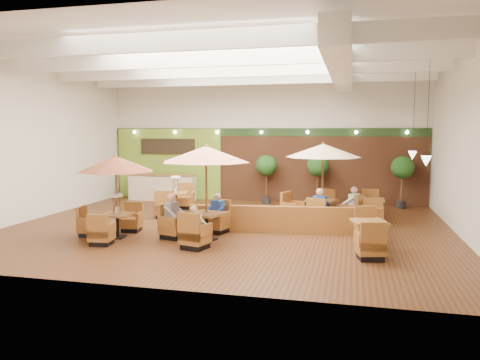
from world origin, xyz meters
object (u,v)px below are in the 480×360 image
(table_0, at_px, (114,178))
(booth_divider, at_px, (284,219))
(table_5, at_px, (371,210))
(diner_0, at_px, (195,222))
(service_counter, at_px, (162,187))
(table_1, at_px, (204,172))
(diner_2, at_px, (173,212))
(topiary_2, at_px, (402,170))
(diner_4, at_px, (352,201))
(table_3, at_px, (176,200))
(topiary_1, at_px, (318,168))
(diner_1, at_px, (216,209))
(table_4, at_px, (369,236))
(diner_3, at_px, (320,204))
(topiary_0, at_px, (266,167))
(table_2, at_px, (323,168))

(table_0, bearing_deg, booth_divider, 14.16)
(table_5, distance_m, diner_0, 7.03)
(service_counter, distance_m, diner_0, 9.01)
(table_1, bearing_deg, diner_2, -164.09)
(booth_divider, bearing_deg, topiary_2, 47.92)
(table_5, relative_size, diner_4, 3.13)
(service_counter, distance_m, table_0, 7.51)
(table_3, xyz_separation_m, topiary_1, (5.07, 3.19, 1.07))
(topiary_2, bearing_deg, diner_2, -134.29)
(topiary_1, bearing_deg, diner_1, -113.01)
(service_counter, relative_size, table_4, 1.11)
(topiary_2, bearing_deg, service_counter, -178.88)
(service_counter, distance_m, topiary_2, 10.28)
(diner_1, xyz_separation_m, diner_3, (3.03, 1.42, 0.03))
(table_3, xyz_separation_m, topiary_0, (2.90, 3.19, 1.06))
(topiary_2, height_order, diner_0, topiary_2)
(topiary_1, bearing_deg, booth_divider, -96.02)
(table_2, xyz_separation_m, topiary_1, (-0.43, 3.71, -0.28))
(service_counter, height_order, table_3, table_3)
(table_2, relative_size, diner_1, 3.75)
(table_0, relative_size, diner_1, 3.22)
(table_5, xyz_separation_m, diner_2, (-5.68, -4.24, 0.41))
(booth_divider, bearing_deg, table_0, -165.78)
(topiary_1, distance_m, diner_2, 8.03)
(table_2, distance_m, diner_4, 1.48)
(booth_divider, relative_size, table_1, 2.09)
(diner_0, relative_size, diner_1, 0.93)
(table_3, bearing_deg, diner_0, -76.42)
(table_0, xyz_separation_m, diner_1, (2.68, 1.32, -1.01))
(table_1, height_order, topiary_2, table_1)
(table_2, bearing_deg, table_5, 48.26)
(topiary_0, height_order, diner_3, topiary_0)
(topiary_2, xyz_separation_m, diner_3, (-2.92, -4.71, -0.79))
(table_4, relative_size, diner_2, 3.20)
(table_0, height_order, diner_0, table_0)
(table_0, bearing_deg, diner_4, 22.05)
(table_2, bearing_deg, table_3, -163.34)
(topiary_0, bearing_deg, diner_0, -92.99)
(diner_1, height_order, diner_4, diner_4)
(table_5, height_order, topiary_0, topiary_0)
(topiary_0, bearing_deg, table_2, -54.90)
(table_0, distance_m, diner_0, 2.95)
(diner_1, bearing_deg, service_counter, -29.39)
(table_1, bearing_deg, table_0, -157.18)
(table_0, height_order, diner_3, table_0)
(table_1, distance_m, topiary_0, 7.16)
(table_3, distance_m, diner_2, 4.21)
(diner_3, bearing_deg, diner_4, 60.00)
(table_3, relative_size, table_5, 1.13)
(booth_divider, height_order, topiary_0, topiary_0)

